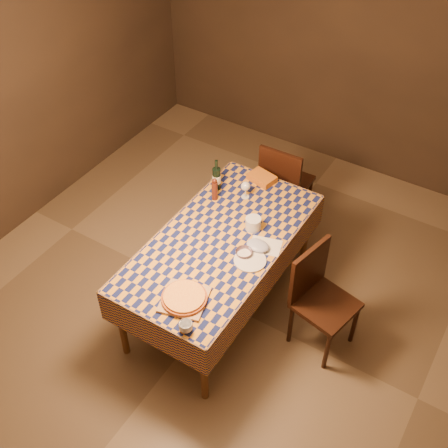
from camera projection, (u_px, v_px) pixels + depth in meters
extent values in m
plane|color=brown|center=(221.00, 302.00, 4.91)|extent=(5.00, 5.00, 0.00)
cube|color=#34271D|center=(355.00, 47.00, 5.54)|extent=(4.50, 0.10, 2.70)
cube|color=#34271D|center=(1.00, 96.00, 4.86)|extent=(0.10, 5.00, 2.70)
cylinder|color=brown|center=(121.00, 323.00, 4.29)|extent=(0.06, 0.06, 0.75)
cylinder|color=brown|center=(204.00, 368.00, 3.99)|extent=(0.06, 0.06, 0.75)
cylinder|color=brown|center=(233.00, 202.00, 5.32)|extent=(0.06, 0.06, 0.75)
cylinder|color=brown|center=(306.00, 232.00, 5.02)|extent=(0.06, 0.06, 0.75)
cube|color=brown|center=(221.00, 243.00, 4.41)|extent=(0.90, 1.80, 0.03)
cube|color=brown|center=(221.00, 241.00, 4.39)|extent=(0.92, 1.82, 0.02)
cube|color=brown|center=(151.00, 333.00, 3.92)|extent=(0.94, 0.01, 0.30)
cube|color=brown|center=(275.00, 191.00, 5.06)|extent=(0.94, 0.01, 0.30)
cube|color=brown|center=(173.00, 232.00, 4.67)|extent=(0.01, 1.84, 0.30)
cube|color=brown|center=(272.00, 276.00, 4.31)|extent=(0.01, 1.84, 0.30)
cube|color=tan|center=(184.00, 299.00, 3.94)|extent=(0.38, 0.38, 0.02)
cylinder|color=#A1481A|center=(184.00, 298.00, 3.92)|extent=(0.33, 0.33, 0.02)
cylinder|color=orange|center=(184.00, 296.00, 3.91)|extent=(0.30, 0.30, 0.01)
cylinder|color=#481B10|center=(215.00, 191.00, 4.69)|extent=(0.06, 0.06, 0.18)
sphere|color=#481B10|center=(215.00, 181.00, 4.62)|extent=(0.04, 0.04, 0.04)
imported|color=#614751|center=(244.00, 253.00, 4.26)|extent=(0.16, 0.16, 0.04)
cylinder|color=silver|center=(245.00, 197.00, 4.76)|extent=(0.08, 0.08, 0.00)
cylinder|color=silver|center=(245.00, 193.00, 4.74)|extent=(0.01, 0.01, 0.07)
sphere|color=silver|center=(246.00, 186.00, 4.68)|extent=(0.08, 0.08, 0.08)
ellipsoid|color=#3C0717|center=(246.00, 187.00, 4.69)|extent=(0.05, 0.05, 0.03)
cylinder|color=black|center=(217.00, 179.00, 4.78)|extent=(0.09, 0.09, 0.21)
cylinder|color=black|center=(216.00, 165.00, 4.68)|extent=(0.03, 0.03, 0.09)
cylinder|color=beige|center=(217.00, 179.00, 4.78)|extent=(0.10, 0.10, 0.08)
cylinder|color=silver|center=(253.00, 224.00, 4.45)|extent=(0.15, 0.15, 0.10)
cube|color=#B76218|center=(262.00, 178.00, 4.91)|extent=(0.26, 0.21, 0.06)
cylinder|color=silver|center=(250.00, 260.00, 4.22)|extent=(0.29, 0.29, 0.01)
imported|color=silver|center=(186.00, 327.00, 3.73)|extent=(0.10, 0.10, 0.08)
cube|color=silver|center=(265.00, 246.00, 4.34)|extent=(0.28, 0.24, 0.00)
ellipsoid|color=#9BA4C6|center=(258.00, 246.00, 4.30)|extent=(0.22, 0.20, 0.05)
cube|color=black|center=(287.00, 182.00, 5.42)|extent=(0.43, 0.43, 0.04)
cube|color=black|center=(279.00, 173.00, 5.12)|extent=(0.42, 0.04, 0.46)
cylinder|color=black|center=(309.00, 197.00, 5.63)|extent=(0.04, 0.04, 0.43)
cylinder|color=black|center=(277.00, 185.00, 5.76)|extent=(0.04, 0.04, 0.43)
cylinder|color=black|center=(294.00, 217.00, 5.40)|extent=(0.04, 0.04, 0.43)
cylinder|color=black|center=(261.00, 205.00, 5.54)|extent=(0.04, 0.04, 0.43)
cube|color=black|center=(326.00, 306.00, 4.32)|extent=(0.50, 0.50, 0.04)
cube|color=black|center=(309.00, 270.00, 4.25)|extent=(0.13, 0.42, 0.46)
cylinder|color=black|center=(327.00, 351.00, 4.29)|extent=(0.04, 0.04, 0.43)
cylinder|color=black|center=(354.00, 324.00, 4.48)|extent=(0.04, 0.04, 0.43)
cylinder|color=black|center=(291.00, 324.00, 4.48)|extent=(0.04, 0.04, 0.43)
cylinder|color=black|center=(318.00, 299.00, 4.66)|extent=(0.04, 0.04, 0.43)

